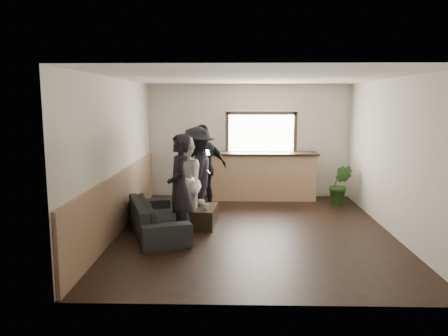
{
  "coord_description": "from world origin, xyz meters",
  "views": [
    {
      "loc": [
        -0.34,
        -7.86,
        2.39
      ],
      "look_at": [
        -0.55,
        0.4,
        1.12
      ],
      "focal_mm": 35.0,
      "sensor_mm": 36.0,
      "label": 1
    }
  ],
  "objects_px": {
    "bar_counter": "(261,173)",
    "cup_b": "(206,207)",
    "cup_a": "(201,202)",
    "person_a": "(180,187)",
    "person_c": "(197,173)",
    "potted_plant": "(340,185)",
    "sofa": "(157,217)",
    "person_d": "(204,167)",
    "coffee_table": "(203,217)",
    "person_b": "(184,182)"
  },
  "relations": [
    {
      "from": "sofa",
      "to": "person_c",
      "type": "xyz_separation_m",
      "value": [
        0.64,
        1.1,
        0.63
      ]
    },
    {
      "from": "bar_counter",
      "to": "cup_b",
      "type": "relative_size",
      "value": 25.77
    },
    {
      "from": "person_a",
      "to": "person_d",
      "type": "distance_m",
      "value": 2.12
    },
    {
      "from": "sofa",
      "to": "person_d",
      "type": "distance_m",
      "value": 2.06
    },
    {
      "from": "bar_counter",
      "to": "person_c",
      "type": "xyz_separation_m",
      "value": [
        -1.41,
        -1.81,
        0.3
      ]
    },
    {
      "from": "person_a",
      "to": "bar_counter",
      "type": "bearing_deg",
      "value": 140.22
    },
    {
      "from": "coffee_table",
      "to": "person_a",
      "type": "height_order",
      "value": "person_a"
    },
    {
      "from": "person_c",
      "to": "cup_a",
      "type": "bearing_deg",
      "value": 19.33
    },
    {
      "from": "person_c",
      "to": "person_a",
      "type": "bearing_deg",
      "value": -2.81
    },
    {
      "from": "coffee_table",
      "to": "person_c",
      "type": "relative_size",
      "value": 0.45
    },
    {
      "from": "cup_a",
      "to": "coffee_table",
      "type": "bearing_deg",
      "value": -74.96
    },
    {
      "from": "sofa",
      "to": "person_c",
      "type": "bearing_deg",
      "value": -49.84
    },
    {
      "from": "person_b",
      "to": "person_c",
      "type": "relative_size",
      "value": 0.92
    },
    {
      "from": "cup_a",
      "to": "cup_b",
      "type": "bearing_deg",
      "value": -70.0
    },
    {
      "from": "cup_b",
      "to": "person_d",
      "type": "relative_size",
      "value": 0.06
    },
    {
      "from": "cup_a",
      "to": "person_a",
      "type": "height_order",
      "value": "person_a"
    },
    {
      "from": "coffee_table",
      "to": "person_a",
      "type": "relative_size",
      "value": 0.46
    },
    {
      "from": "bar_counter",
      "to": "person_a",
      "type": "bearing_deg",
      "value": -116.43
    },
    {
      "from": "cup_b",
      "to": "person_a",
      "type": "bearing_deg",
      "value": -123.2
    },
    {
      "from": "cup_b",
      "to": "bar_counter",
      "type": "bearing_deg",
      "value": 65.37
    },
    {
      "from": "potted_plant",
      "to": "person_b",
      "type": "relative_size",
      "value": 0.54
    },
    {
      "from": "coffee_table",
      "to": "person_a",
      "type": "distance_m",
      "value": 1.12
    },
    {
      "from": "person_b",
      "to": "person_d",
      "type": "relative_size",
      "value": 0.92
    },
    {
      "from": "person_b",
      "to": "potted_plant",
      "type": "bearing_deg",
      "value": 110.83
    },
    {
      "from": "bar_counter",
      "to": "sofa",
      "type": "bearing_deg",
      "value": -125.12
    },
    {
      "from": "person_d",
      "to": "person_a",
      "type": "bearing_deg",
      "value": 53.33
    },
    {
      "from": "bar_counter",
      "to": "cup_b",
      "type": "bearing_deg",
      "value": -114.63
    },
    {
      "from": "sofa",
      "to": "cup_a",
      "type": "xyz_separation_m",
      "value": [
        0.75,
        0.68,
        0.12
      ]
    },
    {
      "from": "person_a",
      "to": "person_b",
      "type": "height_order",
      "value": "person_a"
    },
    {
      "from": "bar_counter",
      "to": "person_d",
      "type": "height_order",
      "value": "bar_counter"
    },
    {
      "from": "cup_b",
      "to": "person_a",
      "type": "relative_size",
      "value": 0.06
    },
    {
      "from": "bar_counter",
      "to": "potted_plant",
      "type": "relative_size",
      "value": 2.89
    },
    {
      "from": "person_a",
      "to": "person_c",
      "type": "bearing_deg",
      "value": 159.2
    },
    {
      "from": "person_d",
      "to": "potted_plant",
      "type": "bearing_deg",
      "value": 160.28
    },
    {
      "from": "coffee_table",
      "to": "cup_a",
      "type": "bearing_deg",
      "value": 105.04
    },
    {
      "from": "bar_counter",
      "to": "person_a",
      "type": "relative_size",
      "value": 1.47
    },
    {
      "from": "person_c",
      "to": "cup_b",
      "type": "bearing_deg",
      "value": 21.66
    },
    {
      "from": "cup_a",
      "to": "person_c",
      "type": "distance_m",
      "value": 0.68
    },
    {
      "from": "person_a",
      "to": "person_b",
      "type": "relative_size",
      "value": 1.06
    },
    {
      "from": "bar_counter",
      "to": "cup_a",
      "type": "relative_size",
      "value": 20.35
    },
    {
      "from": "bar_counter",
      "to": "person_b",
      "type": "height_order",
      "value": "bar_counter"
    },
    {
      "from": "bar_counter",
      "to": "sofa",
      "type": "xyz_separation_m",
      "value": [
        -2.05,
        -2.91,
        -0.33
      ]
    },
    {
      "from": "person_d",
      "to": "cup_a",
      "type": "bearing_deg",
      "value": 62.12
    },
    {
      "from": "bar_counter",
      "to": "cup_a",
      "type": "height_order",
      "value": "bar_counter"
    },
    {
      "from": "sofa",
      "to": "coffee_table",
      "type": "distance_m",
      "value": 0.95
    },
    {
      "from": "sofa",
      "to": "person_b",
      "type": "height_order",
      "value": "person_b"
    },
    {
      "from": "sofa",
      "to": "potted_plant",
      "type": "relative_size",
      "value": 2.25
    },
    {
      "from": "cup_a",
      "to": "person_d",
      "type": "xyz_separation_m",
      "value": [
        -0.04,
        1.15,
        0.52
      ]
    },
    {
      "from": "person_a",
      "to": "person_b",
      "type": "distance_m",
      "value": 0.72
    },
    {
      "from": "person_c",
      "to": "person_d",
      "type": "relative_size",
      "value": 1.0
    }
  ]
}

